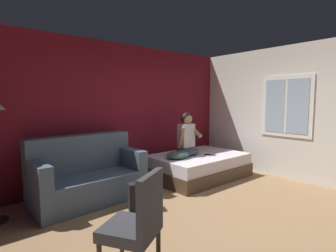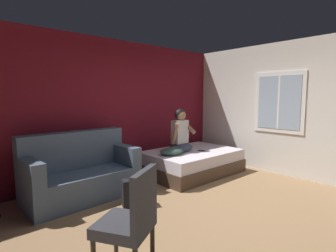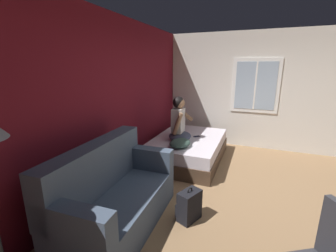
% 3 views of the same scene
% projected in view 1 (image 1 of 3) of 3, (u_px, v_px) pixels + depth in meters
% --- Properties ---
extents(ground_plane, '(40.00, 40.00, 0.00)m').
position_uv_depth(ground_plane, '(224.00, 220.00, 3.53)').
color(ground_plane, '#93704C').
extents(wall_back_accent, '(10.00, 0.16, 2.70)m').
position_uv_depth(wall_back_accent, '(125.00, 113.00, 5.31)').
color(wall_back_accent, maroon).
rests_on(wall_back_accent, ground).
extents(wall_side_with_window, '(0.19, 6.27, 2.70)m').
position_uv_depth(wall_side_with_window, '(308.00, 113.00, 5.06)').
color(wall_side_with_window, silver).
rests_on(wall_side_with_window, ground).
extents(bed, '(1.97, 1.36, 0.48)m').
position_uv_depth(bed, '(198.00, 166.00, 5.48)').
color(bed, '#4C3828').
rests_on(bed, ground).
extents(couch, '(1.73, 0.89, 1.04)m').
position_uv_depth(couch, '(87.00, 177.00, 4.16)').
color(couch, '#47566B').
rests_on(couch, ground).
extents(side_chair, '(0.63, 0.63, 0.98)m').
position_uv_depth(side_chair, '(137.00, 222.00, 2.31)').
color(side_chair, '#382D23').
rests_on(side_chair, ground).
extents(person_seated, '(0.54, 0.46, 0.88)m').
position_uv_depth(person_seated, '(187.00, 138.00, 5.40)').
color(person_seated, '#383D51').
rests_on(person_seated, bed).
extents(backpack, '(0.35, 0.32, 0.46)m').
position_uv_depth(backpack, '(139.00, 197.00, 3.84)').
color(backpack, black).
rests_on(backpack, ground).
extents(throw_pillow, '(0.52, 0.42, 0.14)m').
position_uv_depth(throw_pillow, '(178.00, 155.00, 5.06)').
color(throw_pillow, '#385147').
rests_on(throw_pillow, bed).
extents(cell_phone, '(0.14, 0.15, 0.01)m').
position_uv_depth(cell_phone, '(208.00, 154.00, 5.43)').
color(cell_phone, black).
rests_on(cell_phone, bed).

